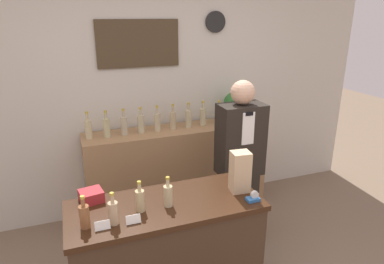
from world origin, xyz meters
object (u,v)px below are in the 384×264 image
object	(u,v)px
shopkeeper	(239,167)
tape_dispenser	(253,198)
paper_bag	(240,172)
potted_plant	(235,105)

from	to	relation	value
shopkeeper	tape_dispenser	bearing A→B (deg)	-111.13
paper_bag	tape_dispenser	distance (m)	0.21
potted_plant	paper_bag	size ratio (longest dim) A/B	1.12
paper_bag	tape_dispenser	world-z (taller)	paper_bag
shopkeeper	paper_bag	distance (m)	0.70
tape_dispenser	paper_bag	bearing A→B (deg)	98.57
shopkeeper	potted_plant	world-z (taller)	shopkeeper
shopkeeper	paper_bag	xyz separation A→B (m)	(-0.31, -0.57, 0.26)
potted_plant	paper_bag	bearing A→B (deg)	-115.60
shopkeeper	paper_bag	bearing A→B (deg)	-118.21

